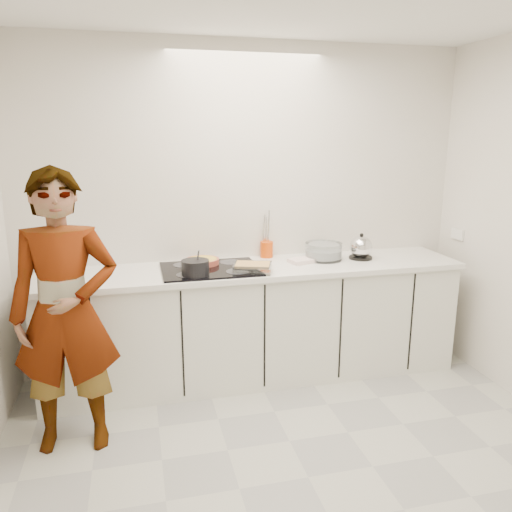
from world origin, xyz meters
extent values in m
cube|color=#B8B8AC|center=(0.00, 0.00, 0.00)|extent=(3.60, 3.20, 0.00)
cube|color=silver|center=(0.00, 1.60, 1.30)|extent=(3.60, 0.00, 2.60)
cube|color=white|center=(1.79, 1.33, 1.07)|extent=(0.02, 0.15, 0.09)
cube|color=silver|center=(0.00, 1.28, 0.43)|extent=(3.20, 0.58, 0.87)
cube|color=white|center=(0.00, 1.28, 0.89)|extent=(3.24, 0.64, 0.04)
cube|color=black|center=(-0.35, 1.26, 0.92)|extent=(0.72, 0.54, 0.01)
cylinder|color=#A14535|center=(-0.39, 1.40, 0.94)|extent=(0.28, 0.28, 0.04)
cylinder|color=gold|center=(-0.39, 1.40, 0.96)|extent=(0.24, 0.24, 0.01)
cylinder|color=black|center=(-0.48, 1.10, 0.98)|extent=(0.21, 0.21, 0.11)
cylinder|color=silver|center=(-0.46, 1.12, 1.03)|extent=(0.03, 0.08, 0.17)
cube|color=silver|center=(-0.06, 1.12, 0.95)|extent=(0.32, 0.28, 0.05)
cube|color=#E3AD6F|center=(-0.06, 1.12, 0.97)|extent=(0.29, 0.24, 0.02)
cylinder|color=silver|center=(0.59, 1.36, 0.98)|extent=(0.37, 0.37, 0.14)
cylinder|color=white|center=(0.59, 1.36, 0.96)|extent=(0.31, 0.31, 0.06)
cube|color=white|center=(0.38, 1.31, 0.93)|extent=(0.22, 0.19, 0.03)
cylinder|color=black|center=(0.89, 1.31, 0.92)|extent=(0.20, 0.20, 0.02)
sphere|color=silver|center=(0.89, 1.31, 1.01)|extent=(0.19, 0.19, 0.18)
sphere|color=black|center=(0.89, 1.31, 1.11)|extent=(0.03, 0.03, 0.03)
cylinder|color=#D64508|center=(0.16, 1.55, 0.98)|extent=(0.12, 0.12, 0.13)
imported|color=silver|center=(-1.31, 0.67, 0.86)|extent=(0.65, 0.44, 1.73)
camera|label=1|loc=(-0.87, -2.31, 1.90)|focal=35.00mm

